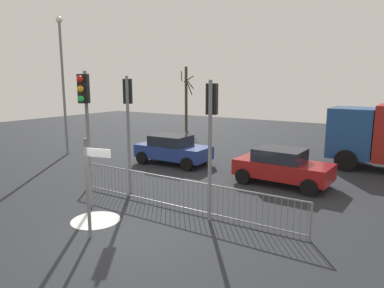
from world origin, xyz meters
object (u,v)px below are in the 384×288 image
(car_blue_trailing, at_px, (173,149))
(street_lamp, at_px, (62,73))
(traffic_light_rear_left, at_px, (85,110))
(bare_tree_centre, at_px, (186,98))
(direction_sign_post, at_px, (90,183))
(car_red_far, at_px, (282,166))
(traffic_light_foreground_right, at_px, (128,108))
(traffic_light_mid_left, at_px, (212,119))

(car_blue_trailing, distance_m, street_lamp, 7.76)
(traffic_light_rear_left, relative_size, bare_tree_centre, 0.83)
(car_blue_trailing, height_order, bare_tree_centre, bare_tree_centre)
(direction_sign_post, bearing_deg, bare_tree_centre, 104.10)
(car_red_far, relative_size, street_lamp, 0.51)
(traffic_light_foreground_right, xyz_separation_m, car_blue_trailing, (-1.34, 4.58, -2.43))
(street_lamp, bearing_deg, direction_sign_post, -34.69)
(direction_sign_post, bearing_deg, traffic_light_mid_left, 42.68)
(traffic_light_rear_left, bearing_deg, bare_tree_centre, -93.98)
(street_lamp, bearing_deg, traffic_light_foreground_right, -22.23)
(traffic_light_rear_left, distance_m, street_lamp, 9.80)
(traffic_light_foreground_right, height_order, traffic_light_rear_left, traffic_light_rear_left)
(traffic_light_foreground_right, distance_m, bare_tree_centre, 16.91)
(traffic_light_rear_left, height_order, direction_sign_post, traffic_light_rear_left)
(traffic_light_mid_left, height_order, street_lamp, street_lamp)
(traffic_light_rear_left, height_order, car_red_far, traffic_light_rear_left)
(traffic_light_mid_left, distance_m, car_red_far, 5.30)
(street_lamp, bearing_deg, bare_tree_centre, 88.18)
(traffic_light_rear_left, height_order, car_blue_trailing, traffic_light_rear_left)
(car_blue_trailing, xyz_separation_m, street_lamp, (-6.60, -1.34, 3.84))
(traffic_light_mid_left, xyz_separation_m, direction_sign_post, (-2.00, -2.91, -1.55))
(traffic_light_rear_left, bearing_deg, car_red_far, -153.49)
(direction_sign_post, height_order, bare_tree_centre, bare_tree_centre)
(traffic_light_mid_left, relative_size, traffic_light_foreground_right, 0.97)
(bare_tree_centre, bearing_deg, car_red_far, -42.44)
(traffic_light_foreground_right, xyz_separation_m, direction_sign_post, (1.92, -3.58, -1.66))
(traffic_light_foreground_right, relative_size, car_red_far, 1.12)
(traffic_light_mid_left, relative_size, street_lamp, 0.55)
(direction_sign_post, xyz_separation_m, street_lamp, (-9.86, 6.82, 3.08))
(traffic_light_foreground_right, bearing_deg, car_blue_trailing, 70.22)
(traffic_light_foreground_right, xyz_separation_m, traffic_light_rear_left, (0.15, -2.12, 0.09))
(car_blue_trailing, distance_m, bare_tree_centre, 12.41)
(traffic_light_mid_left, relative_size, direction_sign_post, 1.55)
(traffic_light_foreground_right, bearing_deg, direction_sign_post, -97.84)
(car_red_far, height_order, street_lamp, street_lamp)
(traffic_light_mid_left, height_order, direction_sign_post, traffic_light_mid_left)
(traffic_light_rear_left, relative_size, direction_sign_post, 1.65)
(traffic_light_rear_left, xyz_separation_m, car_red_far, (4.39, 6.17, -2.52))
(bare_tree_centre, bearing_deg, car_blue_trailing, -59.44)
(traffic_light_foreground_right, bearing_deg, traffic_light_rear_left, -121.94)
(car_blue_trailing, height_order, street_lamp, street_lamp)
(traffic_light_rear_left, distance_m, direction_sign_post, 2.89)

